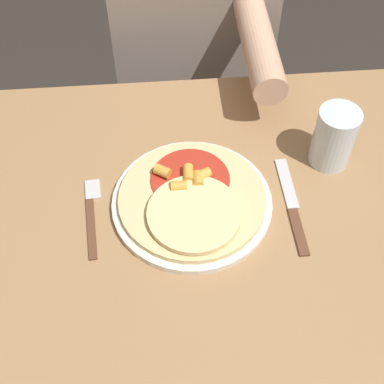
{
  "coord_description": "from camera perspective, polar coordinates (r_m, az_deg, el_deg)",
  "views": [
    {
      "loc": [
        -0.1,
        -0.55,
        1.52
      ],
      "look_at": [
        -0.05,
        0.03,
        0.76
      ],
      "focal_mm": 50.0,
      "sensor_mm": 36.0,
      "label": 1
    }
  ],
  "objects": [
    {
      "name": "ground_plane",
      "position": [
        1.62,
        1.9,
        -17.4
      ],
      "size": [
        8.0,
        8.0,
        0.0
      ],
      "primitive_type": "plane",
      "color": "#2D2823"
    },
    {
      "name": "person_diner",
      "position": [
        1.44,
        0.09,
        16.81
      ],
      "size": [
        0.4,
        0.52,
        1.15
      ],
      "color": "#2D2D38",
      "rests_on": "ground_plane"
    },
    {
      "name": "drinking_glass",
      "position": [
        1.05,
        14.91,
        5.65
      ],
      "size": [
        0.08,
        0.08,
        0.12
      ],
      "color": "silver",
      "rests_on": "dining_table"
    },
    {
      "name": "knife",
      "position": [
        1.0,
        10.65,
        -1.52
      ],
      "size": [
        0.03,
        0.22,
        0.0
      ],
      "color": "brown",
      "rests_on": "dining_table"
    },
    {
      "name": "pizza",
      "position": [
        0.97,
        0.0,
        -0.83
      ],
      "size": [
        0.27,
        0.27,
        0.04
      ],
      "color": "#E0C689",
      "rests_on": "plate"
    },
    {
      "name": "plate",
      "position": [
        0.98,
        0.0,
        -1.17
      ],
      "size": [
        0.29,
        0.29,
        0.01
      ],
      "color": "silver",
      "rests_on": "dining_table"
    },
    {
      "name": "fork",
      "position": [
        0.99,
        -10.63,
        -2.12
      ],
      "size": [
        0.03,
        0.18,
        0.0
      ],
      "color": "brown",
      "rests_on": "dining_table"
    },
    {
      "name": "dining_table",
      "position": [
        1.08,
        2.73,
        -6.49
      ],
      "size": [
        1.0,
        0.76,
        0.72
      ],
      "color": "#9E754C",
      "rests_on": "ground_plane"
    }
  ]
}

